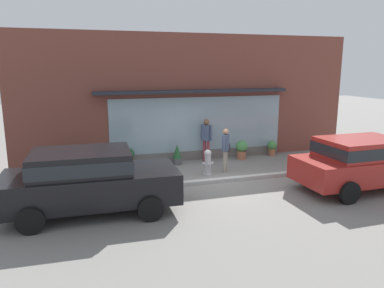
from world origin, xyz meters
The scene contains 14 objects.
ground_plane centered at (0.00, 0.00, 0.00)m, with size 60.00×60.00×0.00m, color gray.
curb_strip centered at (0.00, -0.20, 0.06)m, with size 14.00×0.24×0.12m, color #B2B2AD.
storefront centered at (0.00, 3.19, 2.47)m, with size 14.00×0.81×5.07m.
fire_hydrant centered at (-0.20, 0.68, 0.47)m, with size 0.40×0.37×0.92m.
pedestrian_with_handbag centered at (0.57, 0.90, 0.92)m, with size 0.48×0.55×1.60m.
pedestrian_passerby centered at (0.40, 2.53, 1.03)m, with size 0.37×0.42×1.73m.
parked_car_black centered at (-4.31, -1.65, 0.95)m, with size 4.51×2.20×1.68m.
parked_car_red centered at (3.92, -2.16, 0.92)m, with size 4.44×2.11×1.62m.
potted_plant_near_hydrant centered at (1.92, 2.45, 0.43)m, with size 0.47×0.47×0.78m.
potted_plant_low_front centered at (3.44, 2.63, 0.37)m, with size 0.39×0.39×0.66m.
potted_plant_corner_tall centered at (-2.72, 2.86, 0.36)m, with size 0.50×0.50×0.68m.
potted_plant_window_right centered at (-3.49, 2.39, 0.29)m, with size 0.40×0.40×0.57m.
potted_plant_trailing_edge centered at (-4.63, 2.54, 0.54)m, with size 0.61×0.61×0.95m.
potted_plant_doorstep centered at (-0.86, 2.41, 0.39)m, with size 0.38×0.38×0.81m.
Camera 1 is at (-4.41, -11.11, 3.77)m, focal length 34.27 mm.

